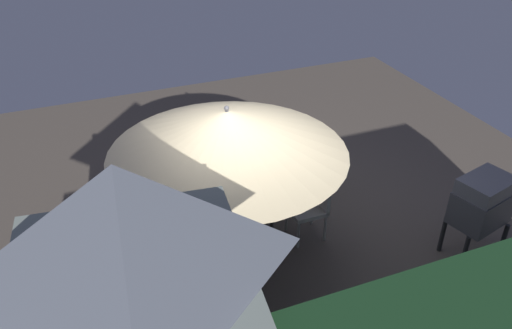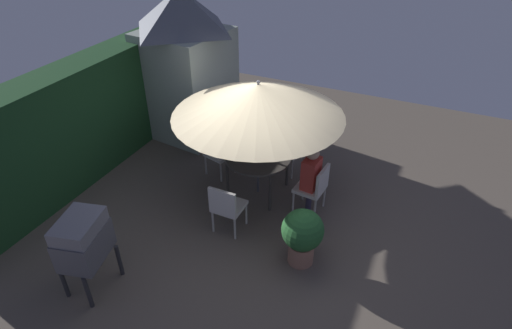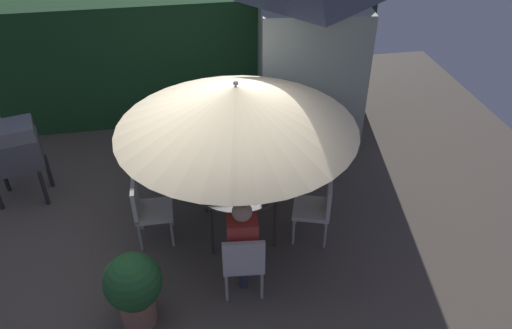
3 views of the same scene
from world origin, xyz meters
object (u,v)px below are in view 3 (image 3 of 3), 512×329
object	(u,v)px
chair_toward_hedge	(246,154)
person_in_red	(243,237)
chair_toward_house	(147,207)
chair_far_side	(318,205)
patio_umbrella	(236,107)
patio_table	(238,187)
potted_plant_by_shed	(134,287)
bbq_grill	(13,148)
chair_near_shed	(243,260)
garden_shed	(310,43)

from	to	relation	value
chair_toward_hedge	person_in_red	size ratio (longest dim) A/B	0.71
chair_toward_house	chair_far_side	bearing A→B (deg)	-8.72
chair_toward_hedge	person_in_red	bearing A→B (deg)	-100.01
patio_umbrella	chair_toward_hedge	xyz separation A→B (m)	(0.25, 0.99, -1.32)
patio_table	potted_plant_by_shed	distance (m)	1.83
patio_umbrella	potted_plant_by_shed	world-z (taller)	patio_umbrella
bbq_grill	chair_near_shed	world-z (taller)	bbq_grill
bbq_grill	chair_near_shed	xyz separation A→B (m)	(2.83, -2.27, -0.33)
chair_far_side	chair_toward_hedge	world-z (taller)	same
person_in_red	chair_toward_hedge	bearing A→B (deg)	79.99
potted_plant_by_shed	chair_near_shed	bearing A→B (deg)	9.53
patio_table	patio_umbrella	bearing A→B (deg)	161.57
chair_near_shed	chair_toward_house	size ratio (longest dim) A/B	1.00
bbq_grill	potted_plant_by_shed	size ratio (longest dim) A/B	1.30
chair_near_shed	potted_plant_by_shed	bearing A→B (deg)	-170.47
bbq_grill	chair_toward_hedge	bearing A→B (deg)	-3.57
patio_umbrella	chair_far_side	xyz separation A→B (m)	(0.97, -0.31, -1.32)
garden_shed	chair_toward_hedge	size ratio (longest dim) A/B	3.44
chair_toward_hedge	bbq_grill	bearing A→B (deg)	176.43
bbq_grill	chair_toward_house	xyz separation A→B (m)	(1.76, -1.17, -0.33)
chair_toward_house	potted_plant_by_shed	world-z (taller)	potted_plant_by_shed
patio_umbrella	person_in_red	distance (m)	1.46
chair_near_shed	chair_far_side	distance (m)	1.33
garden_shed	patio_umbrella	bearing A→B (deg)	-122.54
chair_toward_house	person_in_red	xyz separation A→B (m)	(1.07, -1.02, 0.26)
garden_shed	chair_far_side	world-z (taller)	garden_shed
garden_shed	chair_toward_hedge	xyz separation A→B (m)	(-1.24, -1.36, -1.06)
chair_near_shed	person_in_red	xyz separation A→B (m)	(0.01, 0.09, 0.26)
patio_table	chair_toward_hedge	size ratio (longest dim) A/B	1.29
chair_far_side	garden_shed	bearing A→B (deg)	78.84
patio_umbrella	chair_far_side	distance (m)	1.67
person_in_red	bbq_grill	bearing A→B (deg)	142.34
garden_shed	bbq_grill	world-z (taller)	garden_shed
chair_toward_house	potted_plant_by_shed	bearing A→B (deg)	-95.55
patio_table	bbq_grill	bearing A→B (deg)	157.98
garden_shed	person_in_red	distance (m)	3.80
chair_near_shed	chair_toward_house	bearing A→B (deg)	133.99
bbq_grill	garden_shed	bearing A→B (deg)	14.72
patio_umbrella	chair_near_shed	world-z (taller)	patio_umbrella
chair_toward_hedge	potted_plant_by_shed	world-z (taller)	potted_plant_by_shed
chair_near_shed	person_in_red	world-z (taller)	person_in_red
patio_table	chair_near_shed	xyz separation A→B (m)	(-0.10, -1.09, -0.18)
garden_shed	chair_far_side	bearing A→B (deg)	-101.16
chair_toward_hedge	chair_toward_house	distance (m)	1.72
patio_table	potted_plant_by_shed	xyz separation A→B (m)	(-1.30, -1.29, -0.16)
chair_toward_hedge	chair_far_side	bearing A→B (deg)	-61.09
patio_table	chair_far_side	distance (m)	1.04
patio_table	bbq_grill	size ratio (longest dim) A/B	0.97
chair_toward_hedge	patio_table	bearing A→B (deg)	-104.47
patio_umbrella	chair_near_shed	size ratio (longest dim) A/B	3.17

